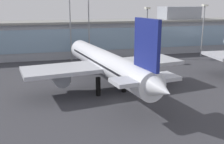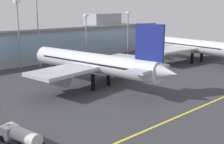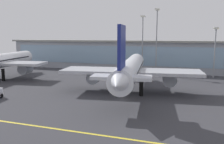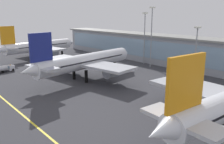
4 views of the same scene
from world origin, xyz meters
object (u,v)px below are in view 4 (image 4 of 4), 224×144
at_px(apron_light_mast_west, 196,43).
at_px(baggage_tug_near, 4,69).
at_px(apron_light_mast_far_east, 145,31).
at_px(airliner_near_right, 86,62).
at_px(airliner_near_left, 39,46).
at_px(apron_light_mast_east, 152,29).

bearing_deg(apron_light_mast_west, baggage_tug_near, -135.54).
height_order(apron_light_mast_west, apron_light_mast_far_east, apron_light_mast_far_east).
bearing_deg(airliner_near_right, apron_light_mast_far_east, -2.06).
relative_size(airliner_near_left, airliner_near_right, 0.93).
relative_size(baggage_tug_near, apron_light_mast_east, 0.35).
distance_m(baggage_tug_near, apron_light_mast_far_east, 63.94).
bearing_deg(apron_light_mast_west, airliner_near_left, -158.86).
height_order(airliner_near_left, baggage_tug_near, airliner_near_left).
distance_m(airliner_near_left, apron_light_mast_far_east, 57.07).
xyz_separation_m(baggage_tug_near, apron_light_mast_far_east, (26.55, 56.38, 14.30)).
xyz_separation_m(airliner_near_right, apron_light_mast_west, (23.87, 34.05, 6.26)).
relative_size(airliner_near_right, apron_light_mast_east, 1.93).
relative_size(airliner_near_left, apron_light_mast_west, 2.51).
distance_m(apron_light_mast_west, apron_light_mast_east, 22.39).
bearing_deg(apron_light_mast_west, apron_light_mast_far_east, 174.74).
relative_size(airliner_near_right, apron_light_mast_west, 2.70).
bearing_deg(apron_light_mast_east, airliner_near_left, -151.26).
xyz_separation_m(airliner_near_left, baggage_tug_near, (20.10, -24.82, -5.05)).
bearing_deg(airliner_near_left, baggage_tug_near, -150.14).
bearing_deg(apron_light_mast_east, apron_light_mast_west, -0.15).
bearing_deg(airliner_near_right, apron_light_mast_east, -12.02).
bearing_deg(apron_light_mast_far_east, baggage_tug_near, -115.22).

